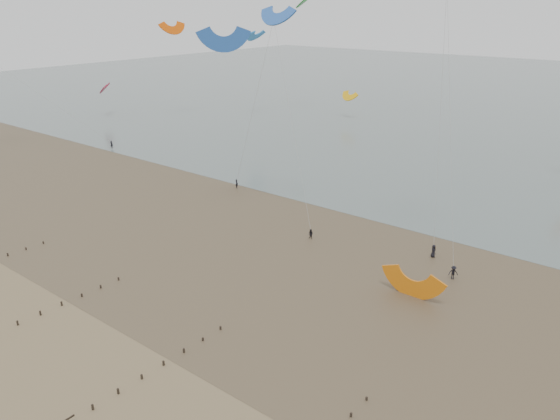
% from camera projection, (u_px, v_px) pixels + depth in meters
% --- Properties ---
extents(ground, '(500.00, 500.00, 0.00)m').
position_uv_depth(ground, '(103.00, 370.00, 52.36)').
color(ground, brown).
rests_on(ground, ground).
extents(sea_and_shore, '(500.00, 665.00, 0.03)m').
position_uv_depth(sea_and_shore, '(288.00, 243.00, 79.92)').
color(sea_and_shore, '#475654').
rests_on(sea_and_shore, ground).
extents(kitesurfer_lead, '(0.75, 0.61, 1.78)m').
position_uv_depth(kitesurfer_lead, '(237.00, 184.00, 103.37)').
color(kitesurfer_lead, black).
rests_on(kitesurfer_lead, ground).
extents(kitesurfers, '(150.10, 17.36, 1.86)m').
position_uv_depth(kitesurfers, '(538.00, 270.00, 69.99)').
color(kitesurfers, black).
rests_on(kitesurfers, ground).
extents(grounded_kite, '(6.89, 5.39, 3.77)m').
position_uv_depth(grounded_kite, '(411.00, 296.00, 65.60)').
color(grounded_kite, orange).
rests_on(grounded_kite, ground).
extents(kites_airborne, '(224.60, 107.23, 42.43)m').
position_uv_depth(kites_airborne, '(415.00, 55.00, 117.31)').
color(kites_airborne, maroon).
rests_on(kites_airborne, ground).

